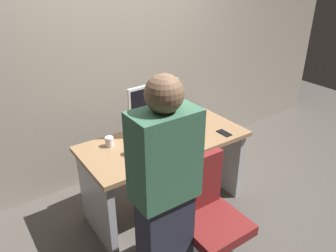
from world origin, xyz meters
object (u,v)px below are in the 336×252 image
(cup_by_monitor, at_px, (109,142))
(keyboard, at_px, (166,141))
(monitor, at_px, (154,104))
(book_stack, at_px, (190,116))
(person_at_desk, at_px, (165,197))
(mouse, at_px, (192,130))
(desk, at_px, (165,161))
(cell_phone, at_px, (224,133))
(cup_near_keyboard, at_px, (132,150))
(office_chair, at_px, (209,224))

(cup_by_monitor, bearing_deg, keyboard, -26.78)
(monitor, relative_size, book_stack, 2.21)
(person_at_desk, relative_size, book_stack, 6.71)
(mouse, bearing_deg, desk, 175.07)
(cup_by_monitor, bearing_deg, cell_phone, -21.58)
(desk, distance_m, person_at_desk, 0.99)
(keyboard, xyz_separation_m, cup_by_monitor, (-0.43, 0.22, 0.03))
(mouse, height_order, book_stack, book_stack)
(mouse, height_order, cell_phone, mouse)
(monitor, bearing_deg, person_at_desk, -119.33)
(cup_near_keyboard, bearing_deg, office_chair, -72.39)
(cell_phone, bearing_deg, book_stack, 106.18)
(keyboard, bearing_deg, desk, 65.72)
(monitor, distance_m, keyboard, 0.37)
(desk, relative_size, cup_by_monitor, 17.57)
(monitor, distance_m, cup_near_keyboard, 0.53)
(office_chair, relative_size, monitor, 1.74)
(office_chair, height_order, person_at_desk, person_at_desk)
(mouse, xyz_separation_m, cell_phone, (0.23, -0.20, -0.01))
(desk, xyz_separation_m, keyboard, (-0.03, -0.05, 0.24))
(person_at_desk, distance_m, keyboard, 0.88)
(desk, xyz_separation_m, cell_phone, (0.51, -0.22, 0.23))
(office_chair, height_order, book_stack, office_chair)
(person_at_desk, xyz_separation_m, book_stack, (0.92, 0.93, -0.03))
(cup_near_keyboard, relative_size, cup_by_monitor, 1.02)
(keyboard, relative_size, cup_by_monitor, 5.04)
(person_at_desk, bearing_deg, cup_by_monitor, 85.95)
(desk, height_order, monitor, monitor)
(office_chair, relative_size, book_stack, 3.85)
(keyboard, xyz_separation_m, cup_near_keyboard, (-0.34, -0.01, 0.03))
(person_at_desk, relative_size, monitor, 3.03)
(desk, distance_m, monitor, 0.53)
(desk, xyz_separation_m, book_stack, (0.40, 0.15, 0.29))
(keyboard, bearing_deg, book_stack, 28.49)
(monitor, height_order, book_stack, monitor)
(cup_near_keyboard, distance_m, book_stack, 0.80)
(office_chair, relative_size, cup_near_keyboard, 10.81)
(desk, height_order, cell_phone, cell_phone)
(cup_near_keyboard, xyz_separation_m, book_stack, (0.77, 0.22, 0.02))
(cup_by_monitor, height_order, cell_phone, cup_by_monitor)
(office_chair, xyz_separation_m, monitor, (0.17, 0.99, 0.58))
(person_at_desk, bearing_deg, monitor, 60.67)
(keyboard, xyz_separation_m, cell_phone, (0.54, -0.17, -0.01))
(desk, bearing_deg, cup_near_keyboard, -170.40)
(book_stack, bearing_deg, mouse, -123.03)
(monitor, xyz_separation_m, cell_phone, (0.48, -0.43, -0.25))
(office_chair, bearing_deg, cell_phone, 40.68)
(monitor, bearing_deg, office_chair, -99.66)
(desk, xyz_separation_m, mouse, (0.28, -0.02, 0.24))
(book_stack, distance_m, cell_phone, 0.39)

